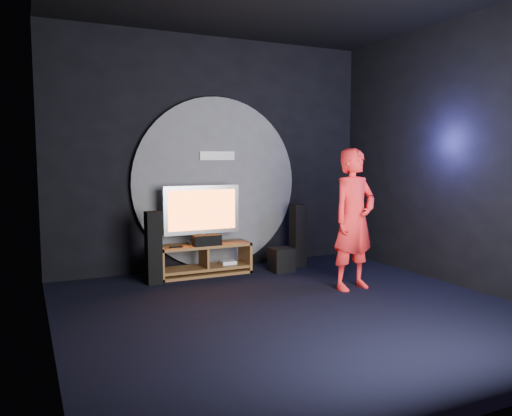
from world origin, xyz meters
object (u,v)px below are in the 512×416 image
at_px(tower_speaker_right, 298,235).
at_px(subwoofer, 281,260).
at_px(tower_speaker_left, 153,248).
at_px(player, 354,219).
at_px(media_console, 204,261).
at_px(tv, 202,212).

xyz_separation_m(tower_speaker_right, subwoofer, (-0.40, -0.20, -0.31)).
height_order(tower_speaker_left, player, player).
xyz_separation_m(tower_speaker_right, player, (-0.01, -1.45, 0.42)).
height_order(media_console, player, player).
bearing_deg(media_console, tower_speaker_right, -3.78).
bearing_deg(tower_speaker_left, player, -30.73).
height_order(tower_speaker_left, tower_speaker_right, same).
relative_size(tower_speaker_left, player, 0.54).
distance_m(media_console, subwoofer, 1.15).
height_order(media_console, subwoofer, media_console).
xyz_separation_m(tower_speaker_left, player, (2.28, -1.35, 0.42)).
bearing_deg(tower_speaker_right, subwoofer, -153.05).
xyz_separation_m(media_console, player, (1.49, -1.55, 0.71)).
bearing_deg(tv, tower_speaker_left, -161.09).
bearing_deg(tower_speaker_left, subwoofer, -3.09).
bearing_deg(tower_speaker_right, player, -90.57).
bearing_deg(media_console, player, -46.20).
xyz_separation_m(tv, tower_speaker_left, (-0.78, -0.27, -0.42)).
bearing_deg(subwoofer, player, -72.94).
bearing_deg(tv, media_console, -83.82).
bearing_deg(tower_speaker_right, tower_speaker_left, -177.49).
relative_size(media_console, tower_speaker_left, 1.38).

